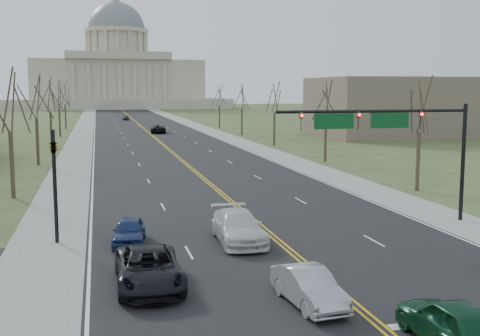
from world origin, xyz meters
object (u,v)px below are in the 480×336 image
car_sb_outer_lead (149,268)px  car_far_sb (126,117)px  signal_left (54,173)px  car_nb_inner_lead (453,323)px  car_sb_inner_second (238,227)px  car_sb_inner_lead (309,287)px  car_sb_outer_second (129,231)px  signal_mast (389,129)px  car_far_nb (158,129)px

car_sb_outer_lead → car_far_sb: car_sb_outer_lead is taller
signal_left → car_nb_inner_lead: size_ratio=1.29×
car_sb_inner_second → car_nb_inner_lead: bearing=-74.7°
car_sb_inner_lead → car_sb_inner_second: (-0.46, 9.71, 0.12)m
car_sb_outer_lead → car_sb_outer_second: car_sb_outer_lead is taller
signal_mast → car_sb_inner_lead: 15.75m
signal_mast → car_sb_outer_lead: size_ratio=2.14×
signal_left → car_sb_outer_lead: (4.13, -8.34, -2.91)m
car_sb_outer_second → car_far_nb: 80.57m
car_sb_outer_lead → car_far_sb: size_ratio=1.37×
car_sb_inner_second → car_far_nb: size_ratio=0.98×
car_sb_inner_lead → car_far_sb: car_far_sb is taller
signal_left → car_far_nb: size_ratio=1.04×
car_sb_inner_lead → car_far_sb: (-0.34, 138.91, 0.01)m
signal_mast → car_nb_inner_lead: signal_mast is taller
signal_mast → car_sb_inner_lead: bearing=-127.8°
car_nb_inner_lead → car_far_sb: 143.50m
car_far_sb → car_sb_outer_lead: bearing=-92.3°
car_sb_outer_second → car_far_nb: car_far_nb is taller
car_far_sb → car_sb_inner_second: bearing=-90.1°
car_nb_inner_lead → car_far_sb: (-3.50, 143.46, -0.08)m
car_sb_inner_second → car_far_sb: size_ratio=1.37×
signal_mast → car_far_nb: (-5.83, 78.89, -4.95)m
signal_mast → car_sb_inner_second: 10.99m
car_sb_inner_lead → car_sb_inner_second: size_ratio=0.75×
car_far_sb → car_nb_inner_lead: bearing=-88.6°
car_sb_inner_lead → car_sb_outer_second: size_ratio=1.06×
signal_left → car_nb_inner_lead: (12.96, -16.34, -2.91)m
signal_mast → signal_left: 19.06m
car_sb_inner_lead → car_far_nb: 90.75m
car_sb_outer_second → car_sb_inner_second: bearing=-3.3°
signal_mast → car_nb_inner_lead: size_ratio=2.62×
signal_left → car_sb_inner_second: 10.00m
signal_left → car_sb_inner_lead: size_ratio=1.41×
signal_mast → signal_left: (-18.95, 0.00, -2.05)m
car_sb_inner_lead → car_sb_outer_second: 12.30m
car_nb_inner_lead → car_sb_outer_lead: bearing=-43.8°
car_far_sb → car_far_nb: bearing=-85.7°
car_sb_inner_second → car_sb_outer_second: size_ratio=1.41×
signal_mast → car_far_nb: 79.26m
car_far_nb → car_far_sb: car_far_nb is taller
signal_left → car_far_nb: bearing=80.6°
car_nb_inner_lead → car_sb_outer_second: (-9.27, 15.22, -0.11)m
car_sb_outer_second → signal_left: bearing=169.5°
car_sb_inner_second → car_far_nb: 81.06m
car_sb_inner_second → signal_mast: bearing=13.3°
signal_mast → car_far_sb: size_ratio=2.93×
car_far_nb → car_sb_outer_lead: bearing=88.1°
car_sb_inner_second → car_far_nb: (3.77, 80.98, -0.02)m
car_sb_inner_lead → signal_mast: bearing=46.6°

